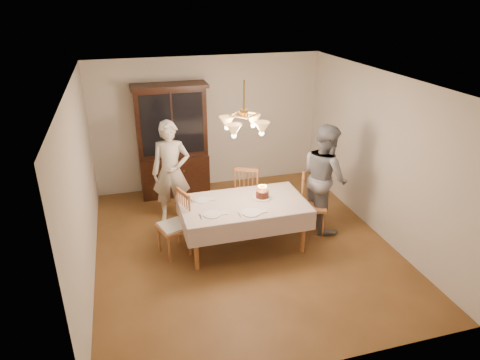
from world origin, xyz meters
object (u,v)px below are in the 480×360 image
object	(u,v)px
birthday_cake	(262,194)
elderly_woman	(171,172)
chair_far_side	(248,194)
dining_table	(244,207)
china_hutch	(173,143)

from	to	relation	value
birthday_cake	elderly_woman	bearing A→B (deg)	139.11
birthday_cake	chair_far_side	bearing A→B (deg)	89.11
elderly_woman	chair_far_side	bearing A→B (deg)	-0.24
chair_far_side	elderly_woman	bearing A→B (deg)	168.09
dining_table	elderly_woman	distance (m)	1.52
dining_table	birthday_cake	distance (m)	0.36
elderly_woman	birthday_cake	bearing A→B (deg)	-29.22
china_hutch	birthday_cake	world-z (taller)	china_hutch
dining_table	birthday_cake	bearing A→B (deg)	15.02
china_hutch	elderly_woman	distance (m)	1.10
chair_far_side	birthday_cake	xyz separation A→B (m)	(-0.01, -0.82, 0.37)
china_hutch	elderly_woman	size ratio (longest dim) A/B	1.21
chair_far_side	birthday_cake	distance (m)	0.90
chair_far_side	birthday_cake	bearing A→B (deg)	-90.89
chair_far_side	elderly_woman	distance (m)	1.38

